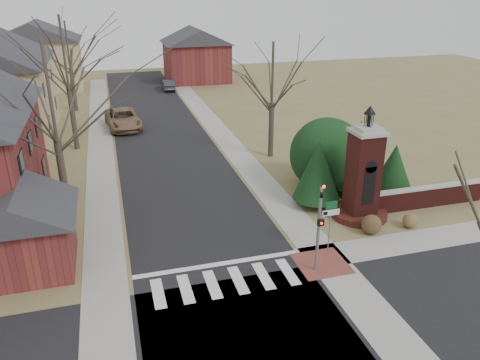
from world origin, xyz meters
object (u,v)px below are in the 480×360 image
object	(u,v)px
sign_post	(330,216)
distant_car	(168,85)
traffic_signal_pole	(319,221)
pickup_truck	(123,119)
brick_gate_monument	(362,181)

from	to	relation	value
sign_post	distant_car	xyz separation A→B (m)	(-2.29, 40.62, -1.30)
sign_post	traffic_signal_pole	bearing A→B (deg)	-132.43
pickup_truck	sign_post	bearing A→B (deg)	-76.08
brick_gate_monument	distant_car	xyz separation A→B (m)	(-5.69, 37.61, -1.51)
brick_gate_monument	pickup_truck	xyz separation A→B (m)	(-12.04, 22.04, -1.31)
distant_car	sign_post	bearing A→B (deg)	95.04
traffic_signal_pole	distant_car	distance (m)	42.09
brick_gate_monument	pickup_truck	distance (m)	25.15
sign_post	distant_car	distance (m)	40.70
traffic_signal_pole	distant_car	world-z (taller)	traffic_signal_pole
pickup_truck	distant_car	size ratio (longest dim) A/B	1.55
sign_post	brick_gate_monument	world-z (taller)	brick_gate_monument
traffic_signal_pole	brick_gate_monument	xyz separation A→B (m)	(4.70, 4.42, -0.42)
distant_car	pickup_truck	bearing A→B (deg)	69.65
traffic_signal_pole	sign_post	world-z (taller)	traffic_signal_pole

